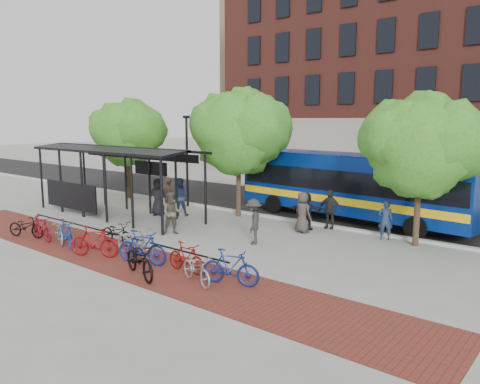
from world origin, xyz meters
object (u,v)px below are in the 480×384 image
Objects in this scene: bike_0 at (26,226)px; bike_5 at (94,241)px; tree_c at (424,142)px; pedestrian_1 at (169,195)px; bus at (352,183)px; bike_2 at (60,232)px; tree_b at (241,129)px; bike_3 at (66,234)px; bike_4 at (117,232)px; bike_6 at (135,242)px; pedestrian_4 at (330,209)px; pedestrian_0 at (158,197)px; bike_1 at (41,228)px; bike_8 at (140,259)px; pedestrian_2 at (179,197)px; bike_11 at (231,267)px; pedestrian_8 at (172,213)px; bike_10 at (197,269)px; pedestrian_9 at (253,222)px; pedestrian_7 at (385,220)px; tree_a at (128,130)px; bike_9 at (186,258)px; pedestrian_6 at (303,212)px; bike_7 at (142,247)px; lamp_post_left at (187,158)px; pedestrian_5 at (306,211)px; bus_shelter at (114,157)px.

bike_0 is 4.69m from bike_5.
tree_c is 13.14m from pedestrian_1.
bus is 7.04× the size of bike_2.
bike_3 is (-1.47, -8.89, -3.91)m from tree_b.
tree_b is 3.64× the size of bike_4.
bike_6 is 9.02m from pedestrian_4.
bike_6 is 7.36m from pedestrian_0.
bike_1 is (-3.28, -8.93, -3.95)m from tree_b.
bike_0 is at bearing 107.41° from bike_8.
bike_4 is 0.90× the size of pedestrian_2.
pedestrian_4 reaches higher than bike_11.
tree_c is at bearing -15.90° from pedestrian_8.
bike_10 is at bearing 143.57° from pedestrian_1.
bike_5 reaches higher than bike_0.
pedestrian_7 is at bearing 104.16° from pedestrian_9.
bike_6 is (1.06, 0.98, -0.03)m from bike_5.
bike_3 is (7.54, -8.89, -3.69)m from tree_a.
pedestrian_6 is at bearing 0.95° from bike_9.
bike_7 is at bearing 133.66° from pedestrian_1.
tree_b reaches higher than pedestrian_6.
pedestrian_0 is 1.07× the size of pedestrian_1.
tree_b is 3.11× the size of bike_6.
tree_c is 3.30× the size of pedestrian_6.
pedestrian_6 reaches higher than bike_10.
lamp_post_left is 9.07m from pedestrian_9.
pedestrian_6 is at bearing -8.36° from lamp_post_left.
bike_4 is at bearing 17.67° from pedestrian_7.
bike_1 is 0.81× the size of bike_6.
bike_5 reaches higher than bike_3.
lamp_post_left reaches higher than pedestrian_4.
pedestrian_0 is at bearing 34.48° from bike_2.
bus is (4.85, 2.64, -2.59)m from tree_b.
pedestrian_7 is at bearing 163.98° from pedestrian_5.
bike_7 is 8.34m from pedestrian_0.
tree_b is 3.85× the size of bike_1.
pedestrian_1 is at bearing -176.12° from pedestrian_4.
pedestrian_0 reaches higher than bike_0.
bus is 11.32m from bike_4.
pedestrian_9 is at bearing -0.12° from bus_shelter.
bike_7 is 1.06× the size of pedestrian_8.
bike_11 is 6.82m from pedestrian_8.
bus_shelter is at bearing 48.45° from bike_3.
bike_7 is 1.14× the size of bike_10.
bike_5 is at bearing -71.45° from bike_2.
bike_5 reaches higher than bike_8.
tree_c is at bearing -68.75° from bike_5.
lamp_post_left is 10.43m from bike_5.
bike_8 is 1.18× the size of bike_11.
pedestrian_2 is 1.15× the size of pedestrian_5.
pedestrian_0 is at bearing -24.27° from tree_a.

